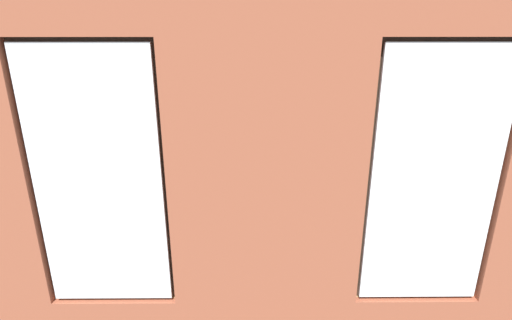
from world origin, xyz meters
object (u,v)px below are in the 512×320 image
coffee_table (247,189)px  cup_ceramic (254,187)px  potted_plant_foreground_right (141,139)px  potted_plant_corner_far_left (512,279)px  remote_black (217,189)px  potted_plant_beside_window_right (62,275)px  couch_by_window (280,284)px  potted_plant_mid_room_small (284,170)px  potted_plant_near_tv (70,207)px  candle_jar (235,180)px  papasan_chair (241,153)px  media_console (68,220)px  tv_flatscreen (59,172)px  potted_plant_between_couches (425,259)px  couch_left (430,218)px  potted_plant_corner_near_left (379,130)px

coffee_table → cup_ceramic: cup_ceramic is taller
potted_plant_foreground_right → potted_plant_corner_far_left: size_ratio=0.86×
remote_black → potted_plant_beside_window_right: size_ratio=0.22×
couch_by_window → cup_ceramic: (0.24, -1.98, 0.16)m
potted_plant_mid_room_small → potted_plant_near_tv: (2.39, 2.30, 0.48)m
couch_by_window → potted_plant_mid_room_small: couch_by_window is taller
candle_jar → potted_plant_near_tv: 2.39m
papasan_chair → candle_jar: bearing=88.4°
media_console → tv_flatscreen: 0.68m
potted_plant_foreground_right → candle_jar: bearing=134.9°
tv_flatscreen → papasan_chair: bearing=-135.3°
cup_ceramic → candle_jar: (0.29, -0.23, 0.01)m
couch_by_window → remote_black: couch_by_window is taller
cup_ceramic → candle_jar: 0.37m
tv_flatscreen → potted_plant_foreground_right: 2.67m
media_console → potted_plant_foreground_right: (-0.30, -2.63, 0.33)m
potted_plant_between_couches → potted_plant_mid_room_small: bearing=-67.5°
potted_plant_between_couches → remote_black: bearing=-41.8°
coffee_table → papasan_chair: size_ratio=1.33×
coffee_table → candle_jar: candle_jar is taller
potted_plant_mid_room_small → potted_plant_near_tv: potted_plant_near_tv is taller
coffee_table → media_console: (2.34, 0.65, -0.15)m
couch_by_window → potted_plant_between_couches: 1.41m
couch_left → potted_plant_foreground_right: potted_plant_foreground_right is taller
couch_left → potted_plant_beside_window_right: bearing=-69.3°
potted_plant_foreground_right → remote_black: bearing=127.5°
potted_plant_corner_near_left → potted_plant_beside_window_right: (4.18, 4.24, -0.21)m
couch_left → remote_black: (2.79, -0.65, 0.13)m
potted_plant_corner_near_left → potted_plant_between_couches: bearing=79.3°
cup_ceramic → potted_plant_beside_window_right: 2.74m
couch_left → potted_plant_corner_near_left: potted_plant_corner_near_left is taller
potted_plant_corner_near_left → couch_left: bearing=87.1°
candle_jar → potted_plant_between_couches: potted_plant_between_couches is taller
potted_plant_corner_far_left → papasan_chair: bearing=-54.8°
couch_left → cup_ceramic: (2.25, -0.65, 0.17)m
couch_left → coffee_table: couch_left is taller
potted_plant_corner_near_left → potted_plant_between_couches: potted_plant_corner_near_left is taller
cup_ceramic → potted_plant_mid_room_small: (-0.48, -0.82, -0.05)m
candle_jar → potted_plant_corner_far_left: size_ratio=0.09×
couch_by_window → potted_plant_beside_window_right: couch_by_window is taller
potted_plant_between_couches → potted_plant_corner_near_left: bearing=-100.7°
remote_black → tv_flatscreen: (1.92, 0.52, 0.46)m
potted_plant_corner_near_left → potted_plant_corner_far_left: potted_plant_corner_near_left is taller
potted_plant_foreground_right → potted_plant_near_tv: bearing=93.9°
media_console → potted_plant_beside_window_right: bearing=113.2°
couch_left → potted_plant_corner_far_left: (-0.15, 1.43, 0.12)m
potted_plant_foreground_right → potted_plant_beside_window_right: (-0.37, 4.19, -0.06)m
papasan_chair → potted_plant_between_couches: bearing=117.4°
media_console → potted_plant_near_tv: bearing=119.7°
media_console → potted_plant_near_tv: size_ratio=0.73×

